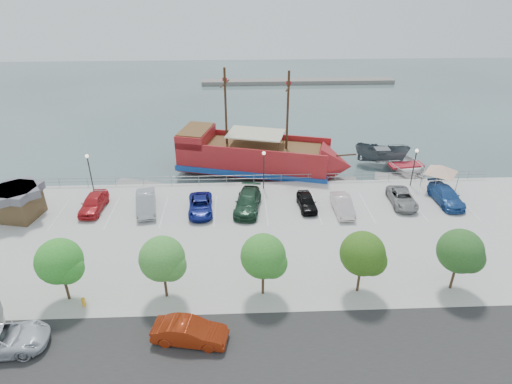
{
  "coord_description": "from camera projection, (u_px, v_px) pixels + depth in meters",
  "views": [
    {
      "loc": [
        -2.5,
        -34.02,
        21.48
      ],
      "look_at": [
        -1.0,
        2.0,
        2.0
      ],
      "focal_mm": 30.0,
      "sensor_mm": 36.0,
      "label": 1
    }
  ],
  "objects": [
    {
      "name": "patrol_boat",
      "position": [
        381.0,
        156.0,
        52.93
      ],
      "size": [
        6.96,
        4.39,
        2.52
      ],
      "primitive_type": "imported",
      "rotation": [
        0.0,
        0.0,
        1.25
      ],
      "color": "#465056",
      "rests_on": "ground"
    },
    {
      "name": "canopy_tent",
      "position": [
        442.0,
        165.0,
        44.17
      ],
      "size": [
        4.57,
        4.57,
        3.35
      ],
      "rotation": [
        0.0,
        0.0,
        0.15
      ],
      "color": "slate",
      "rests_on": "land_slab"
    },
    {
      "name": "sidewalk",
      "position": [
        276.0,
        293.0,
        31.41
      ],
      "size": [
        100.0,
        4.0,
        0.05
      ],
      "primitive_type": "cube",
      "color": "#A8A8A2",
      "rests_on": "land_slab"
    },
    {
      "name": "tree_f",
      "position": [
        462.0,
        253.0,
        30.27
      ],
      "size": [
        3.3,
        3.2,
        5.0
      ],
      "color": "#473321",
      "rests_on": "sidewalk"
    },
    {
      "name": "tree_d",
      "position": [
        265.0,
        258.0,
        29.76
      ],
      "size": [
        3.3,
        3.2,
        5.0
      ],
      "color": "#473321",
      "rests_on": "sidewalk"
    },
    {
      "name": "far_shore",
      "position": [
        298.0,
        82.0,
        89.21
      ],
      "size": [
        40.0,
        3.0,
        0.8
      ],
      "primitive_type": "cube",
      "color": "slate",
      "rests_on": "ground"
    },
    {
      "name": "tree_e",
      "position": [
        365.0,
        255.0,
        30.01
      ],
      "size": [
        3.3,
        3.2,
        5.0
      ],
      "color": "#473321",
      "rests_on": "sidewalk"
    },
    {
      "name": "parked_car_g",
      "position": [
        402.0,
        198.0,
        42.65
      ],
      "size": [
        2.43,
        4.9,
        1.34
      ],
      "primitive_type": "imported",
      "rotation": [
        0.0,
        0.0,
        -0.04
      ],
      "color": "gray",
      "rests_on": "land_slab"
    },
    {
      "name": "lamp_post_mid",
      "position": [
        264.0,
        163.0,
        44.53
      ],
      "size": [
        0.36,
        0.36,
        4.28
      ],
      "color": "black",
      "rests_on": "land_slab"
    },
    {
      "name": "street_sedan",
      "position": [
        190.0,
        332.0,
        27.08
      ],
      "size": [
        5.0,
        2.48,
        1.57
      ],
      "primitive_type": "imported",
      "rotation": [
        0.0,
        0.0,
        1.39
      ],
      "color": "maroon",
      "rests_on": "street"
    },
    {
      "name": "shed",
      "position": [
        18.0,
        202.0,
        40.05
      ],
      "size": [
        4.41,
        4.41,
        3.08
      ],
      "rotation": [
        0.0,
        0.0,
        -0.2
      ],
      "color": "brown",
      "rests_on": "land_slab"
    },
    {
      "name": "tree_c",
      "position": [
        164.0,
        260.0,
        29.5
      ],
      "size": [
        3.3,
        3.2,
        5.0
      ],
      "color": "#473321",
      "rests_on": "sidewalk"
    },
    {
      "name": "street",
      "position": [
        285.0,
        360.0,
        26.14
      ],
      "size": [
        100.0,
        8.0,
        0.04
      ],
      "primitive_type": "cube",
      "color": "#262525",
      "rests_on": "land_slab"
    },
    {
      "name": "tree_b",
      "position": [
        61.0,
        263.0,
        29.24
      ],
      "size": [
        3.3,
        3.2,
        5.0
      ],
      "color": "#473321",
      "rests_on": "sidewalk"
    },
    {
      "name": "ground",
      "position": [
        267.0,
        229.0,
        40.69
      ],
      "size": [
        160.0,
        160.0,
        0.0
      ],
      "primitive_type": "plane",
      "color": "#394A4B"
    },
    {
      "name": "parked_car_e",
      "position": [
        307.0,
        202.0,
        41.99
      ],
      "size": [
        1.85,
        4.1,
        1.37
      ],
      "primitive_type": "imported",
      "rotation": [
        0.0,
        0.0,
        0.06
      ],
      "color": "black",
      "rests_on": "land_slab"
    },
    {
      "name": "seawall_railing",
      "position": [
        263.0,
        179.0,
        46.82
      ],
      "size": [
        50.0,
        0.06,
        1.0
      ],
      "color": "gray",
      "rests_on": "land_slab"
    },
    {
      "name": "dock_mid",
      "position": [
        327.0,
        182.0,
        48.95
      ],
      "size": [
        6.88,
        2.05,
        0.39
      ],
      "primitive_type": "cube",
      "rotation": [
        0.0,
        0.0,
        -0.01
      ],
      "color": "slate",
      "rests_on": "ground"
    },
    {
      "name": "parked_car_d",
      "position": [
        248.0,
        202.0,
        41.66
      ],
      "size": [
        3.16,
        5.94,
        1.64
      ],
      "primitive_type": "imported",
      "rotation": [
        0.0,
        0.0,
        -0.16
      ],
      "color": "#1A3826",
      "rests_on": "land_slab"
    },
    {
      "name": "dock_east",
      "position": [
        407.0,
        181.0,
        49.29
      ],
      "size": [
        7.53,
        4.23,
        0.41
      ],
      "primitive_type": "cube",
      "rotation": [
        0.0,
        0.0,
        -0.32
      ],
      "color": "gray",
      "rests_on": "ground"
    },
    {
      "name": "lamp_post_left",
      "position": [
        89.0,
        166.0,
        43.87
      ],
      "size": [
        0.36,
        0.36,
        4.28
      ],
      "color": "black",
      "rests_on": "land_slab"
    },
    {
      "name": "parked_car_c",
      "position": [
        201.0,
        206.0,
        41.32
      ],
      "size": [
        2.61,
        5.08,
        1.37
      ],
      "primitive_type": "imported",
      "rotation": [
        0.0,
        0.0,
        0.07
      ],
      "color": "navy",
      "rests_on": "land_slab"
    },
    {
      "name": "fire_hydrant",
      "position": [
        84.0,
        302.0,
        30.01
      ],
      "size": [
        0.27,
        0.27,
        0.79
      ],
      "rotation": [
        0.0,
        0.0,
        0.27
      ],
      "color": "gold",
      "rests_on": "sidewalk"
    },
    {
      "name": "dock_west",
      "position": [
        143.0,
        186.0,
        48.19
      ],
      "size": [
        6.65,
        3.73,
        0.37
      ],
      "primitive_type": "cube",
      "rotation": [
        0.0,
        0.0,
        -0.32
      ],
      "color": "gray",
      "rests_on": "ground"
    },
    {
      "name": "speedboat",
      "position": [
        405.0,
        167.0,
        51.11
      ],
      "size": [
        6.27,
        8.1,
        1.54
      ],
      "primitive_type": "imported",
      "rotation": [
        0.0,
        0.0,
        0.13
      ],
      "color": "white",
      "rests_on": "ground"
    },
    {
      "name": "street_van",
      "position": [
        0.0,
        340.0,
        26.52
      ],
      "size": [
        5.94,
        3.2,
        1.59
      ],
      "primitive_type": "imported",
      "rotation": [
        0.0,
        0.0,
        1.67
      ],
      "color": "silver",
      "rests_on": "street"
    },
    {
      "name": "parked_car_b",
      "position": [
        146.0,
        203.0,
        41.5
      ],
      "size": [
        2.66,
        5.33,
        1.68
      ],
      "primitive_type": "imported",
      "rotation": [
        0.0,
        0.0,
        0.18
      ],
      "color": "#9A9DA4",
      "rests_on": "land_slab"
    },
    {
      "name": "lamp_post_right",
      "position": [
        415.0,
        161.0,
        45.11
      ],
      "size": [
        0.36,
        0.36,
        4.28
      ],
      "color": "black",
      "rests_on": "land_slab"
    },
    {
      "name": "parked_car_h",
      "position": [
        446.0,
        196.0,
        42.89
      ],
      "size": [
        2.39,
        5.34,
        1.52
      ],
      "primitive_type": "imported",
      "rotation": [
        0.0,
        0.0,
        0.05
      ],
      "color": "#214A90",
      "rests_on": "land_slab"
    },
    {
      "name": "pirate_ship",
      "position": [
        266.0,
        158.0,
        50.1
      ],
      "size": [
        20.92,
        10.52,
        12.95
      ],
      "rotation": [
        0.0,
        0.0,
        -0.26
      ],
      "color": "maroon",
      "rests_on": "ground"
    },
    {
      "name": "parked_car_a",
      "position": [
        93.0,
        203.0,
        41.55
      ],
      "size": [
        2.14,
        4.8,
        1.61
      ],
      "primitive_type": "imported",
      "rotation": [
        0.0,
        0.0,
        -0.05
      ],
      "color": "red",
      "rests_on": "land_slab"
    },
    {
      "name": "parked_car_f",
      "position": [
        343.0,
        205.0,
        41.3
      ],
      "size": [
        1.68,
        4.56,
        1.49
      ],
      "primitive_type": "imported",
      "rotation": [
        0.0,
        0.0,
        0.02
      ],
      "color": "silver",
      "rests_on": "land_slab"
    }
  ]
}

